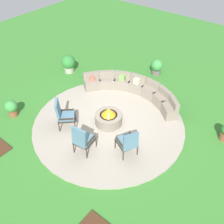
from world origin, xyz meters
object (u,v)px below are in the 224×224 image
at_px(lounge_chair_back_left, 128,142).
at_px(potted_plant_2, 68,63).
at_px(potted_plant_3, 157,66).
at_px(lounge_chair_front_right, 82,139).
at_px(fire_pit, 109,118).
at_px(curved_stone_bench, 133,89).
at_px(lounge_chair_front_left, 63,114).
at_px(potted_plant_0, 12,108).

xyz_separation_m(lounge_chair_back_left, potted_plant_2, (-5.16, 2.45, -0.13)).
bearing_deg(potted_plant_3, lounge_chair_front_right, -83.53).
height_order(lounge_chair_front_right, potted_plant_3, lounge_chair_front_right).
bearing_deg(lounge_chair_front_right, potted_plant_3, 87.06).
bearing_deg(lounge_chair_back_left, fire_pit, 87.45).
height_order(fire_pit, lounge_chair_back_left, lounge_chair_back_left).
relative_size(fire_pit, lounge_chair_back_left, 0.98).
xyz_separation_m(fire_pit, potted_plant_3, (-0.43, 4.10, 0.07)).
bearing_deg(fire_pit, lounge_chair_back_left, -28.52).
distance_m(fire_pit, lounge_chair_front_right, 1.61).
bearing_deg(potted_plant_2, potted_plant_3, 35.49).
relative_size(fire_pit, curved_stone_bench, 0.23).
height_order(fire_pit, lounge_chair_front_right, lounge_chair_front_right).
bearing_deg(lounge_chair_front_left, potted_plant_2, -179.69).
bearing_deg(potted_plant_3, lounge_chair_back_left, -69.61).
relative_size(fire_pit, potted_plant_0, 1.46).
height_order(lounge_chair_front_left, lounge_chair_back_left, lounge_chair_front_left).
bearing_deg(lounge_chair_front_left, lounge_chair_back_left, 54.84).
height_order(lounge_chair_front_left, lounge_chair_front_right, lounge_chair_front_right).
height_order(lounge_chair_front_right, potted_plant_0, lounge_chair_front_right).
relative_size(lounge_chair_front_left, potted_plant_3, 1.55).
bearing_deg(curved_stone_bench, potted_plant_0, -127.18).
xyz_separation_m(fire_pit, lounge_chair_back_left, (1.37, -0.75, 0.27)).
height_order(potted_plant_2, potted_plant_3, potted_plant_2).
height_order(fire_pit, potted_plant_0, fire_pit).
bearing_deg(curved_stone_bench, lounge_chair_back_left, -58.56).
bearing_deg(curved_stone_bench, potted_plant_2, -176.00).
relative_size(fire_pit, potted_plant_3, 1.32).
bearing_deg(potted_plant_2, lounge_chair_front_left, -46.59).
distance_m(curved_stone_bench, potted_plant_0, 4.79).
xyz_separation_m(curved_stone_bench, lounge_chair_front_left, (-0.86, -3.05, 0.28)).
distance_m(lounge_chair_front_left, lounge_chair_front_right, 1.43).
distance_m(fire_pit, lounge_chair_front_left, 1.61).
relative_size(curved_stone_bench, lounge_chair_front_right, 3.60).
xyz_separation_m(lounge_chair_front_left, lounge_chair_back_left, (2.51, 0.35, -0.04)).
bearing_deg(lounge_chair_front_right, curved_stone_bench, 88.53).
distance_m(lounge_chair_front_right, potted_plant_2, 5.17).
xyz_separation_m(fire_pit, curved_stone_bench, (-0.28, 1.95, 0.04)).
distance_m(curved_stone_bench, potted_plant_2, 3.52).
height_order(lounge_chair_back_left, potted_plant_3, lounge_chair_back_left).
distance_m(curved_stone_bench, potted_plant_3, 2.15).
distance_m(curved_stone_bench, lounge_chair_front_left, 3.18).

